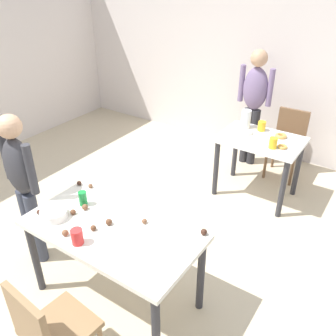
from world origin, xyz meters
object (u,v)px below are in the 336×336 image
object	(u,v)px
chair_near_table	(49,329)
mixing_bowl	(54,214)
person_adult_far	(254,98)
soda_can	(83,198)
dining_table_near	(113,238)
dining_table_far	(260,149)
person_girl_near	(22,180)
pitcher_far	(246,119)
chair_far_table	(288,140)

from	to	relation	value
chair_near_table	mixing_bowl	size ratio (longest dim) A/B	4.15
chair_near_table	person_adult_far	distance (m)	3.60
chair_near_table	soda_can	distance (m)	1.02
dining_table_near	mixing_bowl	xyz separation A→B (m)	(-0.45, -0.16, 0.13)
dining_table_near	person_adult_far	size ratio (longest dim) A/B	0.87
dining_table_far	person_girl_near	xyz separation A→B (m)	(-1.29, -2.17, 0.25)
pitcher_far	dining_table_near	bearing A→B (deg)	-91.63
soda_can	pitcher_far	world-z (taller)	pitcher_far
dining_table_near	dining_table_far	distance (m)	2.15
soda_can	chair_near_table	bearing A→B (deg)	-58.96
chair_near_table	dining_table_far	bearing A→B (deg)	85.45
person_adult_far	dining_table_near	bearing A→B (deg)	-88.81
dining_table_far	dining_table_near	bearing A→B (deg)	-99.07
dining_table_far	person_girl_near	distance (m)	2.54
person_girl_near	person_adult_far	size ratio (longest dim) A/B	0.94
chair_far_table	person_girl_near	xyz separation A→B (m)	(-1.42, -2.86, 0.37)
dining_table_far	person_adult_far	distance (m)	0.87
chair_far_table	person_girl_near	world-z (taller)	person_girl_near
dining_table_near	mixing_bowl	size ratio (longest dim) A/B	6.45
chair_far_table	pitcher_far	bearing A→B (deg)	-128.48
chair_far_table	person_adult_far	distance (m)	0.68
dining_table_far	chair_near_table	size ratio (longest dim) A/B	1.06
chair_near_table	pitcher_far	distance (m)	3.06
chair_near_table	chair_far_table	distance (m)	3.56
person_girl_near	mixing_bowl	world-z (taller)	person_girl_near
dining_table_near	person_girl_near	bearing A→B (deg)	-176.78
person_adult_far	pitcher_far	distance (m)	0.55
mixing_bowl	soda_can	xyz separation A→B (m)	(0.07, 0.25, 0.03)
soda_can	pitcher_far	xyz separation A→B (m)	(0.45, 2.21, 0.05)
mixing_bowl	chair_near_table	bearing A→B (deg)	-45.80
dining_table_far	soda_can	xyz separation A→B (m)	(-0.73, -2.03, 0.19)
dining_table_far	chair_near_table	distance (m)	2.87
dining_table_far	chair_near_table	xyz separation A→B (m)	(-0.23, -2.86, -0.12)
chair_far_table	person_adult_far	bearing A→B (deg)	177.00
mixing_bowl	dining_table_far	bearing A→B (deg)	70.82
chair_near_table	pitcher_far	size ratio (longest dim) A/B	4.02
chair_far_table	person_adult_far	xyz separation A→B (m)	(-0.52, 0.03, 0.44)
soda_can	dining_table_near	bearing A→B (deg)	-13.40
person_girl_near	soda_can	distance (m)	0.59
chair_near_table	soda_can	size ratio (longest dim) A/B	7.13
dining_table_near	person_adult_far	bearing A→B (deg)	91.19
chair_near_table	soda_can	xyz separation A→B (m)	(-0.50, 0.83, 0.31)
person_girl_near	chair_near_table	bearing A→B (deg)	-32.60
dining_table_far	chair_far_table	xyz separation A→B (m)	(0.13, 0.68, -0.12)
person_adult_far	pitcher_far	bearing A→B (deg)	-76.78
soda_can	pitcher_far	distance (m)	2.26
dining_table_near	pitcher_far	size ratio (longest dim) A/B	6.24
mixing_bowl	dining_table_near	bearing A→B (deg)	18.97
dining_table_near	chair_near_table	xyz separation A→B (m)	(0.11, -0.74, -0.16)
dining_table_near	soda_can	bearing A→B (deg)	166.60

